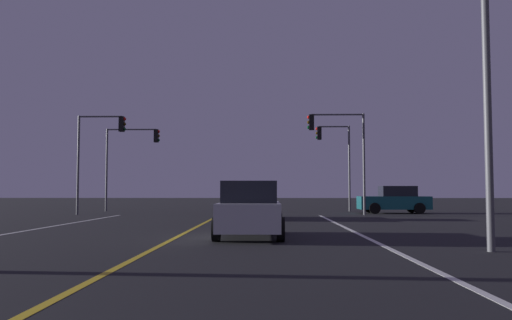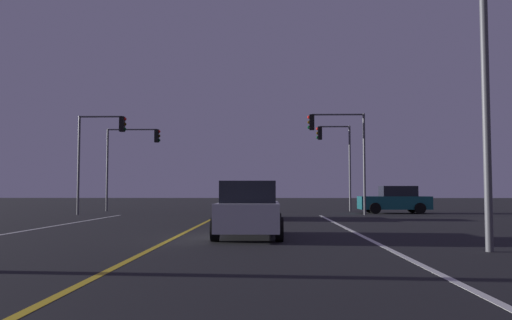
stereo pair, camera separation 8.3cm
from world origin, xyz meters
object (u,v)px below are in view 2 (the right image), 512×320
traffic_light_near_left (101,142)px  street_lamp_right_near (466,31)px  traffic_light_near_right (338,140)px  car_lead_same_lane (249,210)px  traffic_light_far_right (335,149)px  car_crossing_side (395,200)px  traffic_light_far_left (133,150)px  car_ahead_far (248,202)px

traffic_light_near_left → street_lamp_right_near: size_ratio=0.70×
traffic_light_near_right → street_lamp_right_near: 18.33m
car_lead_same_lane → traffic_light_near_left: size_ratio=0.74×
car_lead_same_lane → traffic_light_near_left: traffic_light_near_left is taller
traffic_light_far_right → street_lamp_right_near: bearing=90.5°
car_crossing_side → traffic_light_far_right: bearing=-43.6°
traffic_light_near_right → traffic_light_near_left: traffic_light_near_right is taller
car_lead_same_lane → street_lamp_right_near: size_ratio=0.52×
street_lamp_right_near → traffic_light_far_right: bearing=-89.5°
traffic_light_far_left → car_ahead_far: bearing=-49.1°
car_lead_same_lane → car_ahead_far: (-0.48, 10.53, 0.00)m
car_crossing_side → traffic_light_near_left: 18.27m
car_ahead_far → car_crossing_side: 11.04m
traffic_light_near_left → street_lamp_right_near: (14.66, -18.30, 0.92)m
car_crossing_side → car_lead_same_lane: bearing=63.6°
traffic_light_far_left → street_lamp_right_near: street_lamp_right_near is taller
car_ahead_far → traffic_light_far_left: size_ratio=0.75×
car_crossing_side → traffic_light_far_left: 17.95m
traffic_light_near_right → traffic_light_far_left: 14.58m
car_lead_same_lane → traffic_light_near_left: (-9.34, 14.71, 3.48)m
traffic_light_near_right → street_lamp_right_near: (0.69, -18.30, 0.84)m
car_ahead_far → traffic_light_near_left: size_ratio=0.74×
car_ahead_far → street_lamp_right_near: (5.80, -14.12, 4.40)m
car_ahead_far → traffic_light_near_left: (-8.86, 4.18, 3.48)m
car_ahead_far → traffic_light_far_right: size_ratio=0.73×
car_lead_same_lane → traffic_light_far_right: 21.14m
car_crossing_side → street_lamp_right_near: 21.32m
car_crossing_side → street_lamp_right_near: size_ratio=0.52×
street_lamp_right_near → traffic_light_far_left: bearing=-59.2°
car_crossing_side → traffic_light_far_right: size_ratio=0.73×
traffic_light_far_right → traffic_light_far_left: size_ratio=1.03×
car_lead_same_lane → traffic_light_far_left: 22.34m
car_lead_same_lane → traffic_light_far_right: traffic_light_far_right is taller
car_ahead_far → traffic_light_near_right: bearing=-50.7°
car_ahead_far → traffic_light_near_left: 10.40m
traffic_light_near_left → street_lamp_right_near: street_lamp_right_near is taller
traffic_light_far_right → traffic_light_near_left: bearing=20.8°
traffic_light_near_left → traffic_light_far_right: 15.47m
traffic_light_far_left → traffic_light_near_left: bearing=-94.8°
traffic_light_near_right → traffic_light_far_right: traffic_light_near_right is taller
car_ahead_far → traffic_light_far_right: bearing=-30.0°
traffic_light_near_right → traffic_light_near_left: (-13.96, 0.00, -0.08)m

